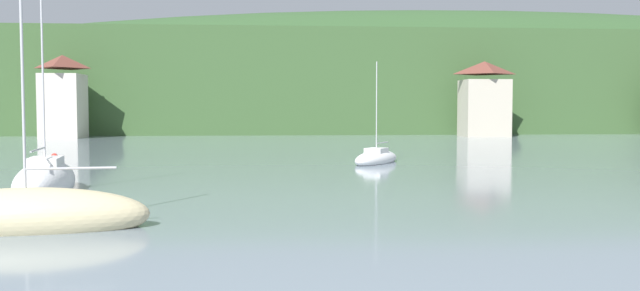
# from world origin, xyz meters

# --- Properties ---
(wooded_hillside) EXTENTS (352.00, 45.34, 33.25)m
(wooded_hillside) POSITION_xyz_m (19.69, 141.96, 6.38)
(wooded_hillside) COLOR #38562D
(wooded_hillside) RESTS_ON ground_plane
(shore_building_west) EXTENTS (5.07, 5.85, 10.52)m
(shore_building_west) POSITION_xyz_m (-27.38, 110.79, 5.10)
(shore_building_west) COLOR beige
(shore_building_west) RESTS_ON ground_plane
(shore_building_westcentral) EXTENTS (6.18, 5.15, 10.01)m
(shore_building_westcentral) POSITION_xyz_m (27.38, 110.46, 4.86)
(shore_building_westcentral) COLOR #BCB29E
(shore_building_westcentral) RESTS_ON ground_plane
(sailboat_mid_1) EXTENTS (7.80, 3.04, 9.81)m
(sailboat_mid_1) POSITION_xyz_m (-9.54, 44.36, 0.43)
(sailboat_mid_1) COLOR #CCBC8E
(sailboat_mid_1) RESTS_ON ground_plane
(sailboat_mid_7) EXTENTS (3.40, 8.04, 10.38)m
(sailboat_mid_7) POSITION_xyz_m (-11.96, 53.99, 0.50)
(sailboat_mid_7) COLOR white
(sailboat_mid_7) RESTS_ON ground_plane
(sailboat_far_11) EXTENTS (4.74, 5.94, 7.38)m
(sailboat_far_11) POSITION_xyz_m (5.79, 68.90, 0.32)
(sailboat_far_11) COLOR white
(sailboat_far_11) RESTS_ON ground_plane
(mooring_buoy_near) EXTENTS (0.50, 0.50, 0.50)m
(mooring_buoy_near) POSITION_xyz_m (-18.58, 77.44, 0.00)
(mooring_buoy_near) COLOR red
(mooring_buoy_near) RESTS_ON ground_plane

